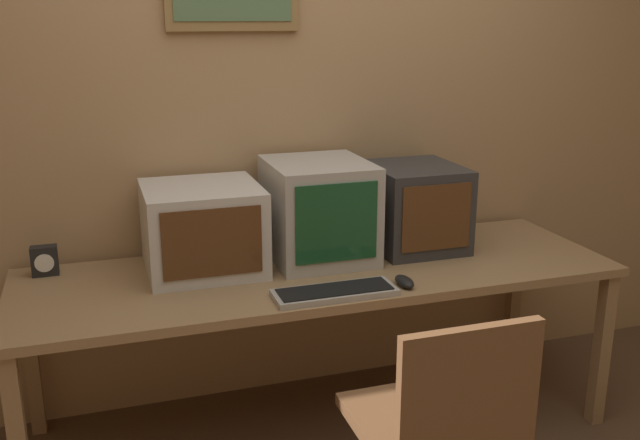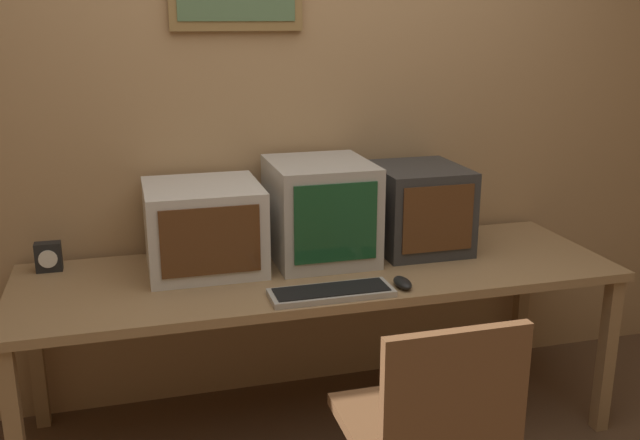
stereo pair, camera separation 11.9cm
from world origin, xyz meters
name	(u,v)px [view 2 (the right image)]	position (x,y,z in m)	size (l,w,h in m)	color
wall_back	(293,110)	(0.00, 1.33, 1.31)	(8.00, 0.08, 2.60)	tan
desk	(320,283)	(0.00, 0.89, 0.66)	(2.39, 0.76, 0.72)	#99754C
monitor_left	(204,227)	(-0.44, 1.03, 0.89)	(0.45, 0.45, 0.34)	beige
monitor_center	(320,210)	(0.04, 1.03, 0.93)	(0.41, 0.46, 0.41)	#B7B2A8
monitor_right	(418,208)	(0.48, 1.04, 0.90)	(0.37, 0.42, 0.36)	#333333
keyboard_main	(331,292)	(-0.04, 0.60, 0.73)	(0.45, 0.16, 0.03)	#A8A399
mouse_near_keyboard	(403,283)	(0.24, 0.61, 0.74)	(0.06, 0.12, 0.04)	black
desk_clock	(49,257)	(-1.05, 1.15, 0.78)	(0.10, 0.06, 0.12)	black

